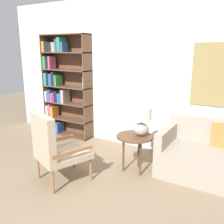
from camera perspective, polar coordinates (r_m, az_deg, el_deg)
name	(u,v)px	position (r m, az deg, el deg)	size (l,w,h in m)	color
ground_plane	(80,205)	(3.18, -7.40, -20.23)	(14.00, 14.00, 0.00)	#847056
wall_back	(153,75)	(4.39, 9.30, 8.36)	(6.40, 0.08, 2.70)	silver
bookshelf	(61,86)	(5.30, -11.54, 5.93)	(1.08, 0.30, 2.07)	brown
armchair	(54,146)	(3.44, -13.15, -7.64)	(0.76, 0.81, 0.98)	olive
side_table	(134,140)	(3.68, 5.16, -6.30)	(0.53, 0.53, 0.56)	brown
table_lamp	(141,120)	(3.62, 6.75, -1.75)	(0.28, 0.28, 0.43)	#A59E93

